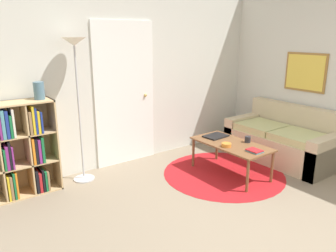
{
  "coord_description": "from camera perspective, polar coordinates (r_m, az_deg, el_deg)",
  "views": [
    {
      "loc": [
        -2.28,
        -1.35,
        1.85
      ],
      "look_at": [
        -0.19,
        1.51,
        0.85
      ],
      "focal_mm": 35.0,
      "sensor_mm": 36.0,
      "label": 1
    }
  ],
  "objects": [
    {
      "name": "wall_back",
      "position": [
        4.74,
        -7.29,
        8.82
      ],
      "size": [
        7.59,
        0.11,
        2.6
      ],
      "color": "silver",
      "rests_on": "ground_plane"
    },
    {
      "name": "wall_right",
      "position": [
        5.37,
        23.34,
        8.62
      ],
      "size": [
        0.08,
        5.74,
        2.6
      ],
      "color": "silver",
      "rests_on": "ground_plane"
    },
    {
      "name": "rug",
      "position": [
        4.6,
        9.63,
        -8.12
      ],
      "size": [
        1.64,
        1.64,
        0.01
      ],
      "color": "#B2191E",
      "rests_on": "ground_plane"
    },
    {
      "name": "bookshelf",
      "position": [
        4.16,
        -25.75,
        -4.01
      ],
      "size": [
        0.95,
        0.34,
        1.12
      ],
      "color": "tan",
      "rests_on": "ground_plane"
    },
    {
      "name": "floor_lamp",
      "position": [
        4.14,
        -15.82,
        10.46
      ],
      "size": [
        0.3,
        0.3,
        1.81
      ],
      "color": "#B7B7BC",
      "rests_on": "ground_plane"
    },
    {
      "name": "couch",
      "position": [
        5.28,
        19.49,
        -2.52
      ],
      "size": [
        0.82,
        1.59,
        0.8
      ],
      "color": "#CCB793",
      "rests_on": "ground_plane"
    },
    {
      "name": "coffee_table",
      "position": [
        4.47,
        10.94,
        -3.47
      ],
      "size": [
        0.55,
        1.08,
        0.44
      ],
      "color": "brown",
      "rests_on": "ground_plane"
    },
    {
      "name": "laptop",
      "position": [
        4.69,
        8.32,
        -1.74
      ],
      "size": [
        0.35,
        0.26,
        0.02
      ],
      "color": "black",
      "rests_on": "coffee_table"
    },
    {
      "name": "bowl",
      "position": [
        4.3,
        10.14,
        -3.26
      ],
      "size": [
        0.13,
        0.13,
        0.05
      ],
      "color": "orange",
      "rests_on": "coffee_table"
    },
    {
      "name": "book_stack_on_table",
      "position": [
        4.19,
        14.84,
        -4.18
      ],
      "size": [
        0.15,
        0.18,
        0.03
      ],
      "color": "teal",
      "rests_on": "coffee_table"
    },
    {
      "name": "cup",
      "position": [
        4.52,
        13.71,
        -2.28
      ],
      "size": [
        0.08,
        0.08,
        0.08
      ],
      "color": "#28282D",
      "rests_on": "coffee_table"
    },
    {
      "name": "vase_on_shelf",
      "position": [
        4.08,
        -21.54,
        5.74
      ],
      "size": [
        0.12,
        0.12,
        0.2
      ],
      "color": "slate",
      "rests_on": "bookshelf"
    }
  ]
}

